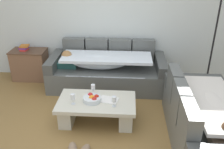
{
  "coord_description": "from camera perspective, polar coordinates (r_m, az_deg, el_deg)",
  "views": [
    {
      "loc": [
        0.6,
        -2.78,
        2.39
      ],
      "look_at": [
        0.34,
        1.01,
        0.55
      ],
      "focal_mm": 39.25,
      "sensor_mm": 36.0,
      "label": 1
    }
  ],
  "objects": [
    {
      "name": "ground_plane",
      "position": [
        3.71,
        -6.49,
        -14.43
      ],
      "size": [
        14.0,
        14.0,
        0.0
      ],
      "primitive_type": "plane",
      "color": "olive"
    },
    {
      "name": "back_wall",
      "position": [
        5.07,
        -3.03,
        13.98
      ],
      "size": [
        9.0,
        0.1,
        2.7
      ],
      "primitive_type": "cube",
      "color": "silver",
      "rests_on": "ground_plane"
    },
    {
      "name": "couch_along_wall",
      "position": [
        4.87,
        -1.52,
        0.88
      ],
      "size": [
        2.27,
        0.92,
        0.88
      ],
      "color": "#565A57",
      "rests_on": "ground_plane"
    },
    {
      "name": "couch_near_window",
      "position": [
        3.65,
        20.73,
        -10.28
      ],
      "size": [
        0.92,
        1.9,
        0.88
      ],
      "rotation": [
        0.0,
        0.0,
        1.57
      ],
      "color": "#565A57",
      "rests_on": "ground_plane"
    },
    {
      "name": "coffee_table",
      "position": [
        3.88,
        -3.57,
        -7.85
      ],
      "size": [
        1.2,
        0.68,
        0.38
      ],
      "color": "beige",
      "rests_on": "ground_plane"
    },
    {
      "name": "fruit_bowl",
      "position": [
        3.78,
        -4.59,
        -5.6
      ],
      "size": [
        0.28,
        0.28,
        0.1
      ],
      "color": "silver",
      "rests_on": "coffee_table"
    },
    {
      "name": "wine_glass_near_left",
      "position": [
        3.7,
        -9.1,
        -5.24
      ],
      "size": [
        0.07,
        0.07,
        0.17
      ],
      "color": "silver",
      "rests_on": "coffee_table"
    },
    {
      "name": "wine_glass_near_right",
      "position": [
        3.6,
        0.48,
        -5.86
      ],
      "size": [
        0.07,
        0.07,
        0.17
      ],
      "color": "silver",
      "rests_on": "coffee_table"
    },
    {
      "name": "wine_glass_far_back",
      "position": [
        3.93,
        -4.44,
        -3.03
      ],
      "size": [
        0.07,
        0.07,
        0.17
      ],
      "color": "silver",
      "rests_on": "coffee_table"
    },
    {
      "name": "open_magazine",
      "position": [
        3.8,
        -0.77,
        -5.93
      ],
      "size": [
        0.32,
        0.27,
        0.01
      ],
      "primitive_type": "cube",
      "rotation": [
        0.0,
        0.0,
        -0.24
      ],
      "color": "white",
      "rests_on": "coffee_table"
    },
    {
      "name": "side_cabinet",
      "position": [
        5.47,
        -18.53,
        2.21
      ],
      "size": [
        0.72,
        0.44,
        0.64
      ],
      "color": "brown",
      "rests_on": "ground_plane"
    },
    {
      "name": "book_stack_on_cabinet",
      "position": [
        5.37,
        -19.79,
        5.9
      ],
      "size": [
        0.19,
        0.19,
        0.11
      ],
      "color": "red",
      "rests_on": "side_cabinet"
    },
    {
      "name": "floor_lamp",
      "position": [
        4.79,
        22.39,
        8.48
      ],
      "size": [
        0.33,
        0.31,
        1.95
      ],
      "color": "black",
      "rests_on": "ground_plane"
    }
  ]
}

